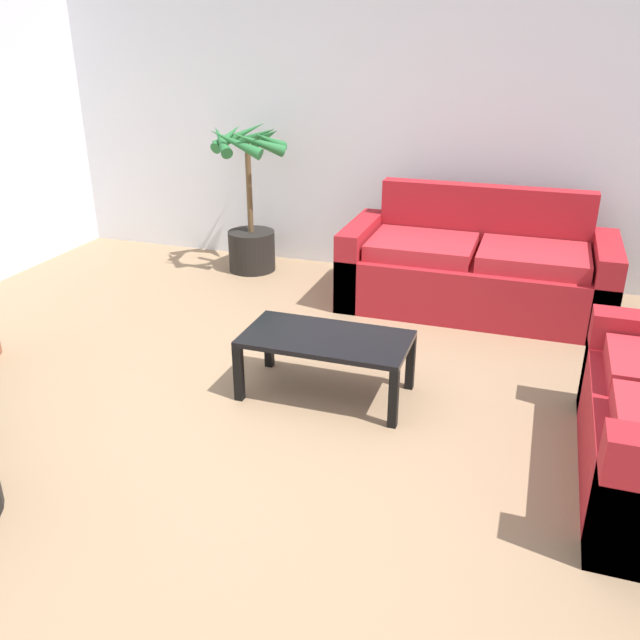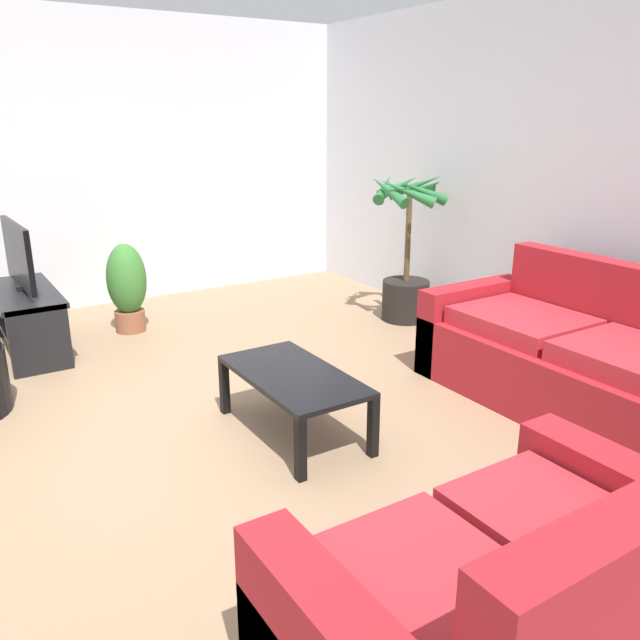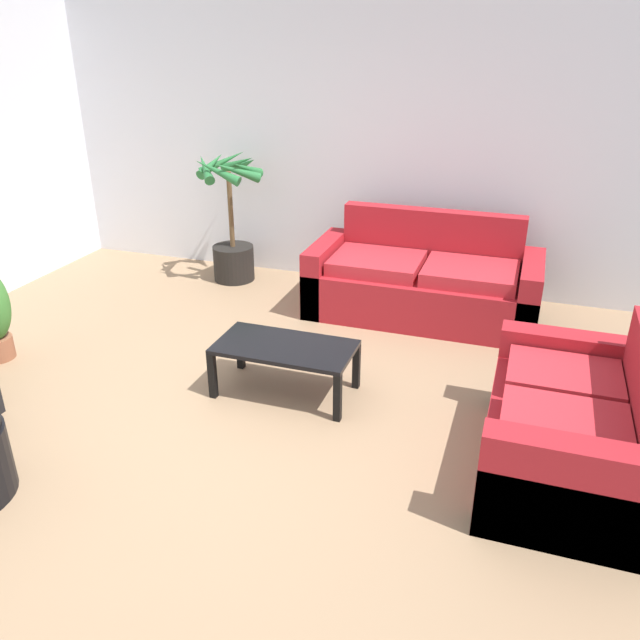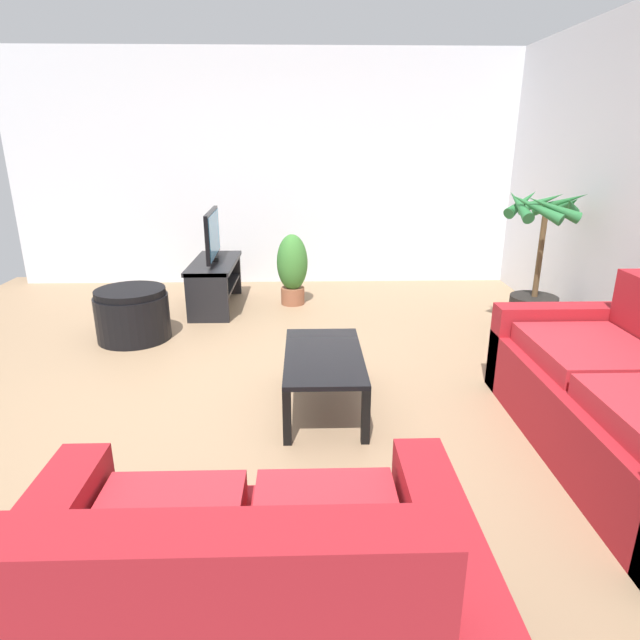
# 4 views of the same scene
# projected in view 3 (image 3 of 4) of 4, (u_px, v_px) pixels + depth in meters

# --- Properties ---
(ground_plane) EXTENTS (6.60, 6.60, 0.00)m
(ground_plane) POSITION_uv_depth(u_px,v_px,m) (203.00, 426.00, 4.23)
(ground_plane) COLOR #937556
(wall_back) EXTENTS (6.00, 0.06, 2.70)m
(wall_back) POSITION_uv_depth(u_px,v_px,m) (339.00, 147.00, 6.25)
(wall_back) COLOR silver
(wall_back) RESTS_ON ground
(couch_main) EXTENTS (2.03, 0.90, 0.90)m
(couch_main) POSITION_uv_depth(u_px,v_px,m) (423.00, 284.00, 5.77)
(couch_main) COLOR maroon
(couch_main) RESTS_ON ground
(couch_loveseat) EXTENTS (0.90, 1.43, 0.90)m
(couch_loveseat) POSITION_uv_depth(u_px,v_px,m) (573.00, 430.00, 3.67)
(couch_loveseat) COLOR maroon
(couch_loveseat) RESTS_ON ground
(coffee_table) EXTENTS (0.98, 0.51, 0.38)m
(coffee_table) POSITION_uv_depth(u_px,v_px,m) (285.00, 352.00, 4.50)
(coffee_table) COLOR black
(coffee_table) RESTS_ON ground
(potted_palm) EXTENTS (0.76, 0.76, 1.31)m
(potted_palm) POSITION_uv_depth(u_px,v_px,m) (232.00, 230.00, 6.49)
(potted_palm) COLOR black
(potted_palm) RESTS_ON ground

